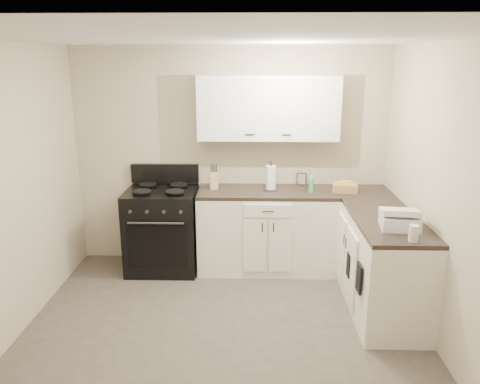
{
  "coord_description": "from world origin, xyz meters",
  "views": [
    {
      "loc": [
        0.24,
        -3.54,
        2.34
      ],
      "look_at": [
        0.13,
        0.85,
        1.1
      ],
      "focal_mm": 35.0,
      "sensor_mm": 36.0,
      "label": 1
    }
  ],
  "objects_px": {
    "paper_towel": "(271,178)",
    "wicker_basket": "(345,188)",
    "countertop_grill": "(399,222)",
    "stove": "(163,231)",
    "knife_block": "(214,181)"
  },
  "relations": [
    {
      "from": "knife_block",
      "to": "paper_towel",
      "type": "xyz_separation_m",
      "value": [
        0.64,
        -0.02,
        0.04
      ]
    },
    {
      "from": "stove",
      "to": "paper_towel",
      "type": "distance_m",
      "value": 1.38
    },
    {
      "from": "knife_block",
      "to": "wicker_basket",
      "type": "relative_size",
      "value": 0.72
    },
    {
      "from": "paper_towel",
      "to": "countertop_grill",
      "type": "height_order",
      "value": "paper_towel"
    },
    {
      "from": "paper_towel",
      "to": "countertop_grill",
      "type": "xyz_separation_m",
      "value": [
        1.06,
        -1.23,
        -0.08
      ]
    },
    {
      "from": "wicker_basket",
      "to": "countertop_grill",
      "type": "bearing_deg",
      "value": -78.04
    },
    {
      "from": "stove",
      "to": "countertop_grill",
      "type": "distance_m",
      "value": 2.63
    },
    {
      "from": "wicker_basket",
      "to": "paper_towel",
      "type": "bearing_deg",
      "value": 175.05
    },
    {
      "from": "stove",
      "to": "wicker_basket",
      "type": "relative_size",
      "value": 3.57
    },
    {
      "from": "stove",
      "to": "wicker_basket",
      "type": "distance_m",
      "value": 2.11
    },
    {
      "from": "knife_block",
      "to": "wicker_basket",
      "type": "height_order",
      "value": "knife_block"
    },
    {
      "from": "paper_towel",
      "to": "wicker_basket",
      "type": "bearing_deg",
      "value": -4.95
    },
    {
      "from": "knife_block",
      "to": "wicker_basket",
      "type": "xyz_separation_m",
      "value": [
        1.46,
        -0.09,
        -0.05
      ]
    },
    {
      "from": "countertop_grill",
      "to": "stove",
      "type": "bearing_deg",
      "value": 159.71
    },
    {
      "from": "paper_towel",
      "to": "countertop_grill",
      "type": "bearing_deg",
      "value": -49.23
    }
  ]
}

